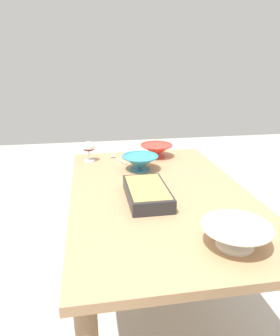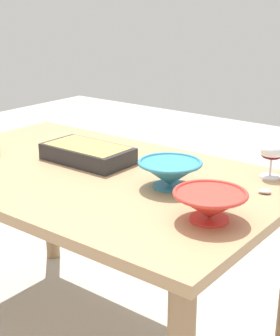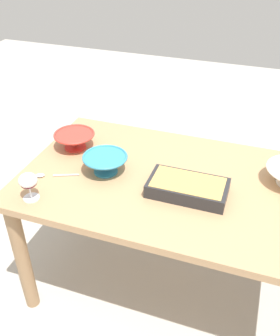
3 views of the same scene
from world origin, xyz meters
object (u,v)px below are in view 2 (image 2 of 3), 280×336
(serving_bowl, at_px, (170,173))
(casserole_dish, at_px, (88,153))
(serving_spoon, at_px, (253,190))
(wine_glass, at_px, (272,153))
(mixing_bowl, at_px, (210,204))
(dining_table, at_px, (91,197))

(serving_bowl, bearing_deg, casserole_dish, -5.05)
(casserole_dish, xyz_separation_m, serving_spoon, (-0.67, -0.09, -0.03))
(wine_glass, xyz_separation_m, casserole_dish, (0.65, 0.27, -0.05))
(wine_glass, xyz_separation_m, serving_spoon, (-0.02, 0.17, -0.08))
(serving_spoon, bearing_deg, mixing_bowl, 89.66)
(casserole_dish, height_order, mixing_bowl, mixing_bowl)
(dining_table, height_order, wine_glass, wine_glass)
(dining_table, relative_size, serving_spoon, 7.29)
(mixing_bowl, bearing_deg, serving_bowl, -32.20)
(dining_table, xyz_separation_m, casserole_dish, (0.09, -0.08, 0.14))
(mixing_bowl, bearing_deg, serving_spoon, -90.34)
(mixing_bowl, distance_m, serving_bowl, 0.29)
(serving_bowl, relative_size, serving_spoon, 1.10)
(dining_table, distance_m, mixing_bowl, 0.61)
(wine_glass, bearing_deg, serving_bowl, 52.68)
(casserole_dish, distance_m, serving_bowl, 0.42)
(wine_glass, xyz_separation_m, serving_bowl, (0.23, 0.30, -0.04))
(wine_glass, bearing_deg, casserole_dish, 22.19)
(dining_table, xyz_separation_m, serving_spoon, (-0.58, -0.17, 0.11))
(mixing_bowl, relative_size, serving_spoon, 1.09)
(wine_glass, relative_size, serving_bowl, 0.60)
(mixing_bowl, bearing_deg, dining_table, -11.00)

